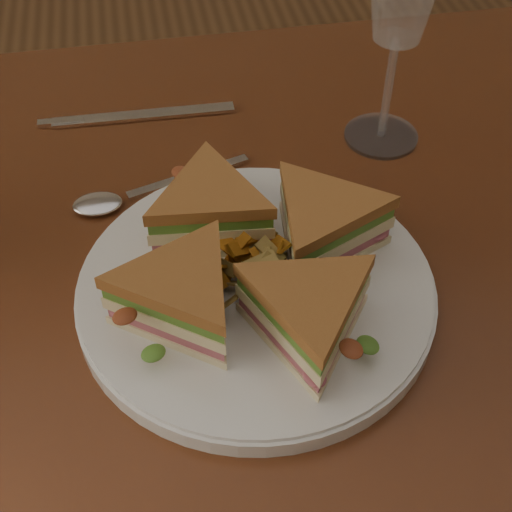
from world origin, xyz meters
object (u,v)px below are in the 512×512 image
at_px(table, 193,336).
at_px(knife, 131,117).
at_px(sandwich_wedges, 256,260).
at_px(spoon, 120,198).
at_px(plate, 256,290).

relative_size(table, knife, 5.58).
xyz_separation_m(sandwich_wedges, knife, (-0.09, 0.28, -0.04)).
height_order(table, spoon, spoon).
relative_size(table, sandwich_wedges, 4.14).
height_order(plate, spoon, plate).
xyz_separation_m(sandwich_wedges, spoon, (-0.11, 0.14, -0.04)).
distance_m(plate, spoon, 0.18).
xyz_separation_m(spoon, knife, (0.02, 0.13, -0.00)).
xyz_separation_m(table, knife, (-0.03, 0.23, 0.10)).
height_order(plate, knife, plate).
xyz_separation_m(table, plate, (0.06, -0.04, 0.11)).
relative_size(sandwich_wedges, spoon, 1.62).
height_order(table, plate, plate).
xyz_separation_m(table, spoon, (-0.05, 0.10, 0.10)).
bearing_deg(plate, table, 142.51).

